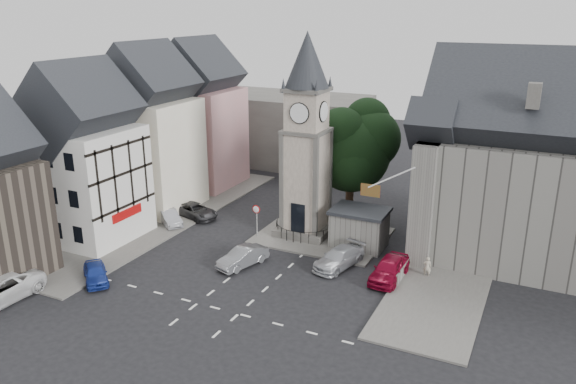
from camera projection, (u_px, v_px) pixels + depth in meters
The scene contains 23 objects.
ground at pixel (260, 273), 39.70m from camera, with size 120.00×120.00×0.00m, color black.
pavement_west at pixel (168, 217), 49.95m from camera, with size 6.00×30.00×0.14m, color #595651.
pavement_east at pixel (453, 260), 41.59m from camera, with size 6.00×26.00×0.14m, color #595651.
central_island at pixel (322, 236), 45.90m from camera, with size 10.00×8.00×0.16m, color #595651.
road_markings at pixel (218, 308), 34.99m from camera, with size 20.00×8.00×0.01m, color silver.
clock_tower at pixel (306, 138), 43.98m from camera, with size 4.86×4.86×16.25m.
stone_shelter at pixel (359, 228), 43.66m from camera, with size 4.30×3.30×3.08m.
town_tree at pixel (351, 142), 47.81m from camera, with size 7.20×7.20×10.80m.
warning_sign_post at pixel (256, 215), 45.03m from camera, with size 0.70×0.19×2.85m.
terrace_pink at pixel (200, 122), 57.69m from camera, with size 8.10×7.60×12.80m.
terrace_cream at pixel (150, 138), 50.85m from camera, with size 8.10×7.60×12.80m.
terrace_tudor at pixel (85, 163), 44.13m from camera, with size 8.10×7.60×12.00m.
backdrop_west at pixel (282, 129), 67.33m from camera, with size 20.00×10.00×8.00m, color #4C4944.
east_building at pixel (519, 175), 40.73m from camera, with size 14.40×11.40×12.60m.
east_boundary_wall at pixel (422, 239), 44.33m from camera, with size 0.40×16.00×0.90m, color #65625D.
flagpole at pixel (391, 178), 37.63m from camera, with size 3.68×0.10×2.74m.
car_west_blue at pixel (95, 273), 38.26m from camera, with size 1.48×3.67×1.25m, color navy.
car_west_silver at pixel (169, 217), 48.41m from camera, with size 1.33×3.81×1.25m, color #9D9FA5.
car_west_grey at pixel (195, 211), 49.98m from camera, with size 2.09×4.53×1.26m, color #2A2A2C.
car_island_silver at pixel (243, 257), 40.59m from camera, with size 1.43×4.11×1.35m, color gray.
car_island_east at pixel (339, 258), 40.45m from camera, with size 1.91×4.69×1.36m, color #B0B3B9.
car_east_red at pixel (389, 269), 38.51m from camera, with size 1.87×4.65×1.58m, color maroon.
pedestrian at pixel (427, 267), 38.86m from camera, with size 0.56×0.36×1.52m, color #AEA590.
Camera 1 is at (17.35, -31.48, 17.91)m, focal length 35.00 mm.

